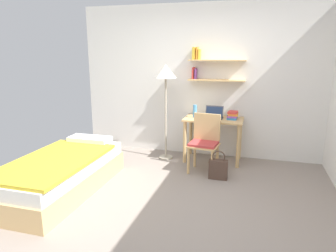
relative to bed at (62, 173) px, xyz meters
The scene contains 10 objects.
ground_plane 1.54m from the bed, ahead, with size 5.28×5.28×0.00m, color gray.
wall_back 2.76m from the bed, 53.22° to the left, with size 4.40×0.27×2.60m.
bed is the anchor object (origin of this frame).
desk 2.48m from the bed, 44.42° to the left, with size 0.96×0.55×0.73m.
desk_chair 2.10m from the bed, 35.83° to the left, with size 0.48×0.43×0.88m.
standing_lamp 2.21m from the bed, 59.33° to the left, with size 0.36×0.36×1.61m.
laptop 2.54m from the bed, 45.08° to the left, with size 0.30×0.21×0.19m.
water_bottle 2.32m from the bed, 49.98° to the left, with size 0.06×0.06×0.21m, color #4C99DB.
book_stack 2.76m from the bed, 40.60° to the left, with size 0.17×0.24×0.13m.
handbag 2.17m from the bed, 26.38° to the left, with size 0.27×0.12×0.43m.
Camera 1 is at (0.87, -3.26, 1.80)m, focal length 32.72 mm.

